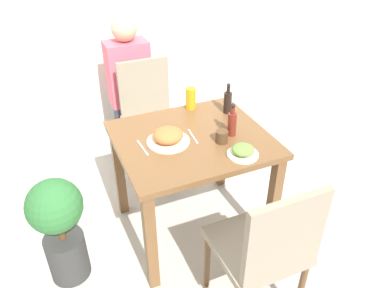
% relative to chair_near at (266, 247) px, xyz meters
% --- Properties ---
extents(ground_plane, '(16.00, 16.00, 0.00)m').
position_rel_chair_near_xyz_m(ground_plane, '(-0.07, 0.73, -0.51)').
color(ground_plane, '#B7B2A8').
extents(dining_table, '(0.88, 0.78, 0.72)m').
position_rel_chair_near_xyz_m(dining_table, '(-0.07, 0.73, 0.09)').
color(dining_table, brown).
rests_on(dining_table, ground_plane).
extents(chair_near, '(0.42, 0.42, 0.90)m').
position_rel_chair_near_xyz_m(chair_near, '(0.00, 0.00, 0.00)').
color(chair_near, gray).
rests_on(chair_near, ground_plane).
extents(chair_far, '(0.42, 0.42, 0.90)m').
position_rel_chair_near_xyz_m(chair_far, '(-0.09, 1.51, 0.00)').
color(chair_far, gray).
rests_on(chair_far, ground_plane).
extents(food_plate, '(0.25, 0.25, 0.09)m').
position_rel_chair_near_xyz_m(food_plate, '(-0.22, 0.74, 0.25)').
color(food_plate, beige).
rests_on(food_plate, dining_table).
extents(side_plate, '(0.17, 0.17, 0.06)m').
position_rel_chair_near_xyz_m(side_plate, '(0.11, 0.45, 0.24)').
color(side_plate, beige).
rests_on(side_plate, dining_table).
extents(drink_cup, '(0.07, 0.07, 0.07)m').
position_rel_chair_near_xyz_m(drink_cup, '(0.07, 0.62, 0.25)').
color(drink_cup, '#4C331E').
rests_on(drink_cup, dining_table).
extents(juice_glass, '(0.07, 0.07, 0.15)m').
position_rel_chair_near_xyz_m(juice_glass, '(0.07, 1.07, 0.29)').
color(juice_glass, orange).
rests_on(juice_glass, dining_table).
extents(sauce_bottle, '(0.05, 0.05, 0.21)m').
position_rel_chair_near_xyz_m(sauce_bottle, '(0.26, 0.92, 0.30)').
color(sauce_bottle, black).
rests_on(sauce_bottle, dining_table).
extents(condiment_bottle, '(0.05, 0.05, 0.21)m').
position_rel_chair_near_xyz_m(condiment_bottle, '(0.16, 0.66, 0.30)').
color(condiment_bottle, maroon).
rests_on(condiment_bottle, dining_table).
extents(fork_utensil, '(0.02, 0.16, 0.00)m').
position_rel_chair_near_xyz_m(fork_utensil, '(-0.37, 0.74, 0.22)').
color(fork_utensil, silver).
rests_on(fork_utensil, dining_table).
extents(spoon_utensil, '(0.02, 0.16, 0.00)m').
position_rel_chair_near_xyz_m(spoon_utensil, '(-0.06, 0.74, 0.22)').
color(spoon_utensil, silver).
rests_on(spoon_utensil, dining_table).
extents(potted_plant_left, '(0.30, 0.30, 0.69)m').
position_rel_chair_near_xyz_m(potted_plant_left, '(-0.89, 0.66, -0.11)').
color(potted_plant_left, '#333333').
rests_on(potted_plant_left, ground_plane).
extents(person_figure, '(0.34, 0.22, 1.17)m').
position_rel_chair_near_xyz_m(person_figure, '(-0.14, 1.87, 0.07)').
color(person_figure, '#2D3347').
rests_on(person_figure, ground_plane).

